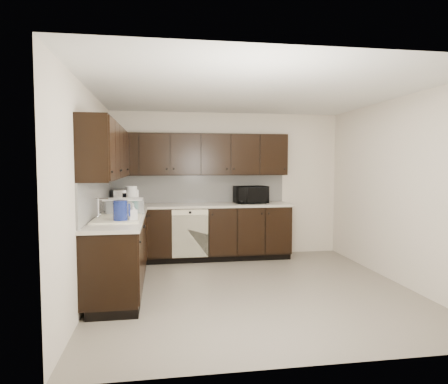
# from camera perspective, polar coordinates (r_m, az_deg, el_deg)

# --- Properties ---
(floor) EXTENTS (4.00, 4.00, 0.00)m
(floor) POSITION_cam_1_polar(r_m,az_deg,el_deg) (5.31, 4.09, -13.64)
(floor) COLOR gray
(floor) RESTS_ON ground
(ceiling) EXTENTS (4.00, 4.00, 0.00)m
(ceiling) POSITION_cam_1_polar(r_m,az_deg,el_deg) (5.14, 4.24, 13.98)
(ceiling) COLOR white
(ceiling) RESTS_ON wall_back
(wall_back) EXTENTS (4.00, 0.02, 2.50)m
(wall_back) POSITION_cam_1_polar(r_m,az_deg,el_deg) (7.03, 0.46, 1.08)
(wall_back) COLOR beige
(wall_back) RESTS_ON floor
(wall_left) EXTENTS (0.02, 4.00, 2.50)m
(wall_left) POSITION_cam_1_polar(r_m,az_deg,el_deg) (5.01, -18.70, -0.31)
(wall_left) COLOR beige
(wall_left) RESTS_ON floor
(wall_right) EXTENTS (0.02, 4.00, 2.50)m
(wall_right) POSITION_cam_1_polar(r_m,az_deg,el_deg) (5.86, 23.57, 0.16)
(wall_right) COLOR beige
(wall_right) RESTS_ON floor
(wall_front) EXTENTS (4.00, 0.02, 2.50)m
(wall_front) POSITION_cam_1_polar(r_m,az_deg,el_deg) (3.17, 12.43, -2.59)
(wall_front) COLOR beige
(wall_front) RESTS_ON floor
(lower_cabinets) EXTENTS (3.00, 2.80, 0.90)m
(lower_cabinets) POSITION_cam_1_polar(r_m,az_deg,el_deg) (6.16, -7.52, -7.23)
(lower_cabinets) COLOR black
(lower_cabinets) RESTS_ON floor
(countertop) EXTENTS (3.03, 2.83, 0.04)m
(countertop) POSITION_cam_1_polar(r_m,az_deg,el_deg) (6.08, -7.58, -2.54)
(countertop) COLOR beige
(countertop) RESTS_ON lower_cabinets
(backsplash) EXTENTS (3.00, 2.80, 0.48)m
(backsplash) POSITION_cam_1_polar(r_m,az_deg,el_deg) (6.26, -9.57, 0.02)
(backsplash) COLOR silver
(backsplash) RESTS_ON countertop
(upper_cabinets) EXTENTS (3.00, 2.80, 0.70)m
(upper_cabinets) POSITION_cam_1_polar(r_m,az_deg,el_deg) (6.13, -8.56, 5.47)
(upper_cabinets) COLOR black
(upper_cabinets) RESTS_ON wall_back
(dishwasher) EXTENTS (0.58, 0.04, 0.78)m
(dishwasher) POSITION_cam_1_polar(r_m,az_deg,el_deg) (6.44, -4.86, -5.50)
(dishwasher) COLOR #EFE7C4
(dishwasher) RESTS_ON lower_cabinets
(sink) EXTENTS (0.54, 0.82, 0.42)m
(sink) POSITION_cam_1_polar(r_m,az_deg,el_deg) (5.00, -15.01, -4.51)
(sink) COLOR #EFE7C4
(sink) RESTS_ON countertop
(microwave) EXTENTS (0.57, 0.42, 0.30)m
(microwave) POSITION_cam_1_polar(r_m,az_deg,el_deg) (6.82, 3.84, -0.39)
(microwave) COLOR black
(microwave) RESTS_ON countertop
(soap_bottle_a) EXTENTS (0.11, 0.11, 0.21)m
(soap_bottle_a) POSITION_cam_1_polar(r_m,az_deg,el_deg) (4.81, -12.85, -2.85)
(soap_bottle_a) COLOR gray
(soap_bottle_a) RESTS_ON countertop
(soap_bottle_b) EXTENTS (0.11, 0.11, 0.25)m
(soap_bottle_b) POSITION_cam_1_polar(r_m,az_deg,el_deg) (5.94, -14.83, -1.40)
(soap_bottle_b) COLOR gray
(soap_bottle_b) RESTS_ON countertop
(toaster_oven) EXTENTS (0.47, 0.40, 0.25)m
(toaster_oven) POSITION_cam_1_polar(r_m,az_deg,el_deg) (6.72, -14.06, -0.75)
(toaster_oven) COLOR silver
(toaster_oven) RESTS_ON countertop
(storage_bin) EXTENTS (0.56, 0.46, 0.19)m
(storage_bin) POSITION_cam_1_polar(r_m,az_deg,el_deg) (5.61, -14.15, -1.98)
(storage_bin) COLOR silver
(storage_bin) RESTS_ON countertop
(blue_pitcher) EXTENTS (0.21, 0.21, 0.25)m
(blue_pitcher) POSITION_cam_1_polar(r_m,az_deg,el_deg) (4.76, -14.59, -2.68)
(blue_pitcher) COLOR navy
(blue_pitcher) RESTS_ON countertop
(teal_tumbler) EXTENTS (0.08, 0.08, 0.18)m
(teal_tumbler) POSITION_cam_1_polar(r_m,az_deg,el_deg) (5.62, -12.57, -2.02)
(teal_tumbler) COLOR #0C8486
(teal_tumbler) RESTS_ON countertop
(paper_towel_roll) EXTENTS (0.16, 0.16, 0.34)m
(paper_towel_roll) POSITION_cam_1_polar(r_m,az_deg,el_deg) (6.04, -13.04, -0.82)
(paper_towel_roll) COLOR white
(paper_towel_roll) RESTS_ON countertop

